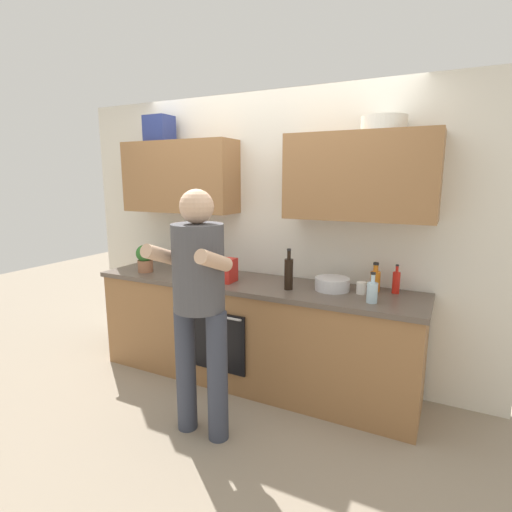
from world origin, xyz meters
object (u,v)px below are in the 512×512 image
at_px(bottle_juice, 375,280).
at_px(bottle_soy, 289,273).
at_px(cup_stoneware, 201,272).
at_px(grocery_bag_crisps, 225,270).
at_px(bottle_hotsauce, 396,282).
at_px(bottle_wine, 201,265).
at_px(cup_coffee, 361,288).
at_px(bottle_water, 372,292).
at_px(bottle_vinegar, 181,261).
at_px(mixing_bowl, 332,284).
at_px(potted_herb, 145,258).
at_px(person_standing, 199,295).

distance_m(bottle_juice, bottle_soy, 0.67).
bearing_deg(bottle_soy, bottle_juice, 22.20).
relative_size(cup_stoneware, grocery_bag_crisps, 0.50).
bearing_deg(bottle_soy, bottle_hotsauce, 19.05).
bearing_deg(bottle_wine, cup_coffee, 0.43).
height_order(bottle_hotsauce, cup_coffee, bottle_hotsauce).
xyz_separation_m(bottle_wine, grocery_bag_crisps, (0.34, -0.14, 0.01)).
distance_m(bottle_hotsauce, cup_coffee, 0.27).
bearing_deg(bottle_hotsauce, bottle_juice, -174.77).
bearing_deg(bottle_water, grocery_bag_crisps, 178.20).
relative_size(bottle_vinegar, mixing_bowl, 1.04).
bearing_deg(bottle_hotsauce, bottle_water, -110.30).
height_order(potted_herb, grocery_bag_crisps, potted_herb).
bearing_deg(mixing_bowl, bottle_soy, -156.22).
bearing_deg(bottle_soy, mixing_bowl, 23.78).
xyz_separation_m(bottle_wine, potted_herb, (-0.51, -0.16, 0.05)).
height_order(cup_coffee, grocery_bag_crisps, grocery_bag_crisps).
distance_m(potted_herb, grocery_bag_crisps, 0.86).
xyz_separation_m(bottle_hotsauce, potted_herb, (-2.20, -0.31, 0.05)).
bearing_deg(bottle_vinegar, cup_stoneware, -7.08).
height_order(bottle_wine, cup_stoneware, bottle_wine).
bearing_deg(grocery_bag_crisps, bottle_juice, 12.65).
height_order(bottle_water, bottle_soy, bottle_soy).
bearing_deg(bottle_vinegar, grocery_bag_crisps, -5.88).
xyz_separation_m(bottle_juice, cup_stoneware, (-1.45, -0.25, -0.04)).
distance_m(person_standing, bottle_vinegar, 1.08).
bearing_deg(bottle_water, mixing_bowl, 150.72).
xyz_separation_m(bottle_soy, bottle_wine, (-0.91, 0.12, -0.05)).
relative_size(bottle_juice, bottle_water, 1.04).
bearing_deg(bottle_hotsauce, cup_coffee, -150.42).
distance_m(person_standing, potted_herb, 1.31).
distance_m(bottle_juice, bottle_vinegar, 1.71).
height_order(person_standing, bottle_wine, person_standing).
bearing_deg(bottle_juice, bottle_wine, -175.19).
xyz_separation_m(bottle_wine, bottle_vinegar, (-0.16, -0.09, 0.03)).
distance_m(cup_stoneware, mixing_bowl, 1.15).
height_order(bottle_soy, potted_herb, bottle_soy).
distance_m(person_standing, bottle_water, 1.21).
relative_size(person_standing, bottle_water, 7.74).
relative_size(bottle_juice, bottle_hotsauce, 1.02).
xyz_separation_m(cup_stoneware, potted_herb, (-0.60, -0.05, 0.09)).
distance_m(bottle_soy, potted_herb, 1.43).
xyz_separation_m(person_standing, bottle_wine, (-0.58, 0.87, -0.02)).
height_order(mixing_bowl, grocery_bag_crisps, grocery_bag_crisps).
bearing_deg(bottle_wine, person_standing, -56.46).
xyz_separation_m(bottle_juice, grocery_bag_crisps, (-1.19, -0.27, 0.01)).
distance_m(bottle_soy, bottle_hotsauce, 0.82).
relative_size(potted_herb, grocery_bag_crisps, 1.29).
bearing_deg(bottle_water, cup_stoneware, 177.68).
xyz_separation_m(bottle_hotsauce, cup_stoneware, (-1.61, -0.26, -0.04)).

